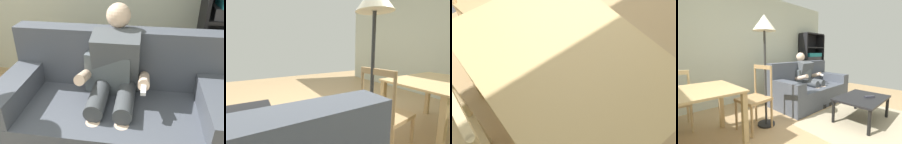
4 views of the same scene
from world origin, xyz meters
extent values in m
plane|color=tan|center=(0.00, 0.00, 0.00)|extent=(8.03, 8.03, 0.00)
cube|color=beige|center=(-3.02, 0.00, 1.30)|extent=(0.12, 5.37, 2.60)
cube|color=#474C56|center=(0.32, 1.42, 0.52)|extent=(0.24, 0.91, 0.21)
cube|color=black|center=(1.03, 0.22, 0.40)|extent=(0.97, 0.65, 0.03)
cylinder|color=black|center=(0.58, -0.07, 0.19)|extent=(0.05, 0.05, 0.38)
cylinder|color=black|center=(0.58, 0.50, 0.19)|extent=(0.05, 0.05, 0.38)
cube|color=tan|center=(-1.39, 1.25, 0.74)|extent=(1.21, 0.87, 0.02)
cube|color=tan|center=(-1.94, 0.86, 0.36)|extent=(0.06, 0.06, 0.72)
cube|color=tan|center=(-0.83, 0.86, 0.36)|extent=(0.06, 0.06, 0.72)
cube|color=tan|center=(-0.83, 1.63, 0.36)|extent=(0.06, 0.06, 0.72)
cube|color=tan|center=(-0.48, 1.25, 0.47)|extent=(0.47, 0.47, 0.04)
cylinder|color=tan|center=(-0.70, 1.41, 0.24)|extent=(0.04, 0.04, 0.47)
cylinder|color=tan|center=(-0.65, 1.03, 0.24)|extent=(0.04, 0.04, 0.47)
cylinder|color=tan|center=(-0.27, 1.08, 0.24)|extent=(0.04, 0.04, 0.47)
cylinder|color=tan|center=(-0.32, 1.46, 0.73)|extent=(0.03, 0.03, 0.51)
cylinder|color=tan|center=(-0.27, 1.08, 0.73)|extent=(0.03, 0.03, 0.51)
cube|color=tan|center=(-0.30, 1.27, 0.95)|extent=(0.09, 0.38, 0.06)
cylinder|color=#333333|center=(-0.28, 1.22, 0.75)|extent=(0.04, 0.04, 1.51)
camera|label=1|loc=(1.39, -0.24, 1.62)|focal=39.07mm
camera|label=2|loc=(0.76, 2.33, 1.18)|focal=24.79mm
camera|label=3|loc=(-2.01, 1.73, 1.75)|focal=39.94mm
camera|label=4|loc=(-1.64, -0.76, 1.19)|focal=24.42mm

